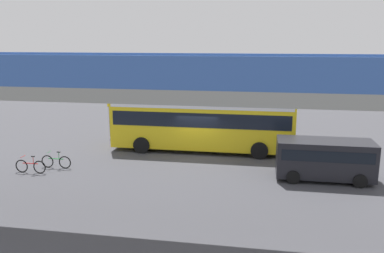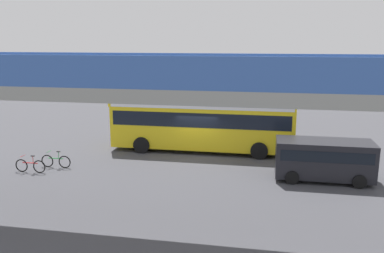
% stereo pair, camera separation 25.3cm
% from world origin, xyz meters
% --- Properties ---
extents(ground, '(80.00, 80.00, 0.00)m').
position_xyz_m(ground, '(0.00, 0.00, 0.00)').
color(ground, '#424247').
extents(city_bus, '(11.54, 2.85, 3.15)m').
position_xyz_m(city_bus, '(-0.13, -0.94, 1.88)').
color(city_bus, yellow).
rests_on(city_bus, ground).
extents(parked_van, '(4.80, 2.17, 2.05)m').
position_xyz_m(parked_van, '(-7.10, 3.39, 1.18)').
color(parked_van, black).
rests_on(parked_van, ground).
extents(bicycle_green, '(1.77, 0.44, 0.96)m').
position_xyz_m(bicycle_green, '(7.38, 4.08, 0.37)').
color(bicycle_green, black).
rests_on(bicycle_green, ground).
extents(bicycle_red, '(1.77, 0.44, 0.96)m').
position_xyz_m(bicycle_red, '(8.31, 5.11, 0.37)').
color(bicycle_red, black).
rests_on(bicycle_red, ground).
extents(traffic_sign, '(0.08, 0.60, 2.80)m').
position_xyz_m(traffic_sign, '(7.32, -3.97, 1.89)').
color(traffic_sign, slate).
rests_on(traffic_sign, ground).
extents(lane_dash_leftmost, '(2.00, 0.20, 0.01)m').
position_xyz_m(lane_dash_leftmost, '(-6.00, -3.14, 0.00)').
color(lane_dash_leftmost, silver).
rests_on(lane_dash_leftmost, ground).
extents(lane_dash_left, '(2.00, 0.20, 0.01)m').
position_xyz_m(lane_dash_left, '(-2.00, -3.14, 0.00)').
color(lane_dash_left, silver).
rests_on(lane_dash_left, ground).
extents(lane_dash_centre, '(2.00, 0.20, 0.01)m').
position_xyz_m(lane_dash_centre, '(2.00, -3.14, 0.00)').
color(lane_dash_centre, silver).
rests_on(lane_dash_centre, ground).
extents(lane_dash_right, '(2.00, 0.20, 0.01)m').
position_xyz_m(lane_dash_right, '(6.00, -3.14, 0.00)').
color(lane_dash_right, silver).
rests_on(lane_dash_right, ground).
extents(pedestrian_overpass, '(27.36, 2.60, 6.55)m').
position_xyz_m(pedestrian_overpass, '(0.00, 9.98, 4.83)').
color(pedestrian_overpass, gray).
rests_on(pedestrian_overpass, ground).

